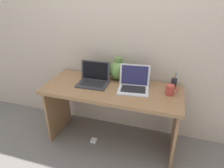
{
  "coord_description": "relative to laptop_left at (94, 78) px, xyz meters",
  "views": [
    {
      "loc": [
        0.57,
        -1.87,
        1.8
      ],
      "look_at": [
        0.0,
        0.0,
        0.79
      ],
      "focal_mm": 32.57,
      "sensor_mm": 36.0,
      "label": 1
    }
  ],
  "objects": [
    {
      "name": "ground_plane",
      "position": [
        0.23,
        -0.06,
        -0.8
      ],
      "size": [
        6.0,
        6.0,
        0.0
      ],
      "primitive_type": "plane",
      "color": "slate"
    },
    {
      "name": "back_wall",
      "position": [
        0.23,
        0.28,
        0.4
      ],
      "size": [
        4.4,
        0.04,
        2.4
      ],
      "primitive_type": "cube",
      "color": "#BCAD99",
      "rests_on": "ground"
    },
    {
      "name": "desk",
      "position": [
        0.23,
        -0.06,
        -0.22
      ],
      "size": [
        1.51,
        0.61,
        0.74
      ],
      "color": "olive",
      "rests_on": "ground"
    },
    {
      "name": "laptop_left",
      "position": [
        0.0,
        0.0,
        0.0
      ],
      "size": [
        0.35,
        0.26,
        0.24
      ],
      "color": "#333338",
      "rests_on": "desk"
    },
    {
      "name": "laptop_right",
      "position": [
        0.46,
        -0.0,
        0.0
      ],
      "size": [
        0.35,
        0.3,
        0.25
      ],
      "color": "silver",
      "rests_on": "desk"
    },
    {
      "name": "green_vase",
      "position": [
        0.23,
        0.18,
        0.05
      ],
      "size": [
        0.22,
        0.22,
        0.26
      ],
      "color": "#5B843D",
      "rests_on": "desk"
    },
    {
      "name": "coffee_mug",
      "position": [
        0.84,
        -0.02,
        -0.01
      ],
      "size": [
        0.13,
        0.08,
        0.11
      ],
      "color": "#B23D33",
      "rests_on": "desk"
    },
    {
      "name": "pen_cup",
      "position": [
        0.87,
        0.13,
        -0.0
      ],
      "size": [
        0.06,
        0.06,
        0.18
      ],
      "color": "black",
      "rests_on": "desk"
    },
    {
      "name": "power_brick",
      "position": [
        0.03,
        -0.16,
        -0.78
      ],
      "size": [
        0.07,
        0.07,
        0.03
      ],
      "primitive_type": "cube",
      "color": "white",
      "rests_on": "ground"
    }
  ]
}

